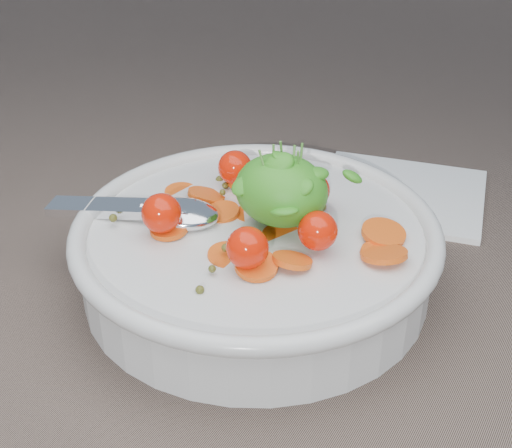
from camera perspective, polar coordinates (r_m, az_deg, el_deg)
The scene contains 3 objects.
ground at distance 0.60m, azimuth 1.34°, elevation -4.14°, with size 6.00×6.00×0.00m, color #776255.
bowl at distance 0.57m, azimuth 0.01°, elevation -1.99°, with size 0.31×0.29×0.13m.
napkin at distance 0.72m, azimuth 11.50°, elevation 2.40°, with size 0.16×0.14×0.01m, color white.
Camera 1 is at (0.23, -0.43, 0.35)m, focal length 50.00 mm.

